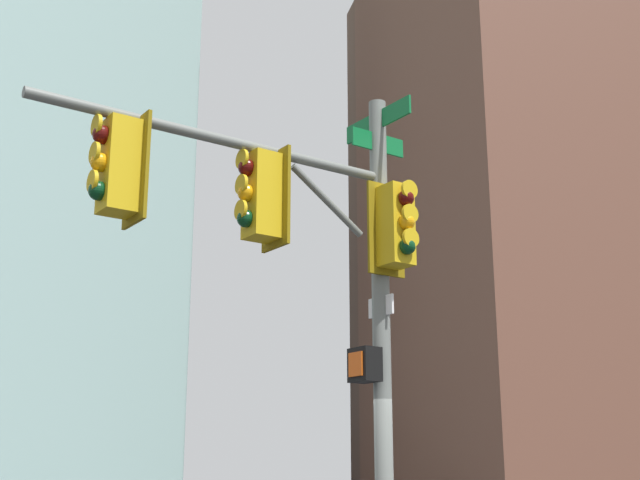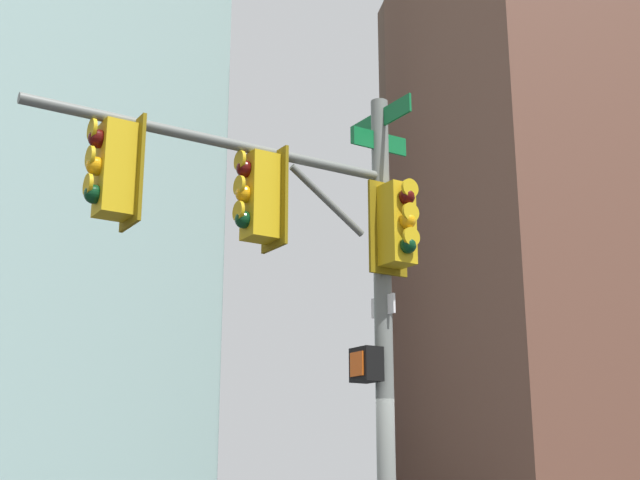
{
  "view_description": "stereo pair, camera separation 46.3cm",
  "coord_description": "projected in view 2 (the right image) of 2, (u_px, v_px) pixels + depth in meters",
  "views": [
    {
      "loc": [
        -9.48,
        3.15,
        1.67
      ],
      "look_at": [
        -0.02,
        0.96,
        4.3
      ],
      "focal_mm": 48.29,
      "sensor_mm": 36.0,
      "label": 1
    },
    {
      "loc": [
        -9.58,
        2.7,
        1.67
      ],
      "look_at": [
        -0.02,
        0.96,
        4.3
      ],
      "focal_mm": 48.29,
      "sensor_mm": 36.0,
      "label": 2
    }
  ],
  "objects": [
    {
      "name": "signal_pole_assembly",
      "position": [
        308.0,
        249.0,
        9.87
      ],
      "size": [
        2.31,
        4.51,
        6.27
      ],
      "rotation": [
        0.0,
        0.0,
        1.95
      ],
      "color": "slate",
      "rests_on": "ground_plane"
    },
    {
      "name": "building_brick_midblock",
      "position": [
        567.0,
        203.0,
        53.01
      ],
      "size": [
        19.86,
        18.4,
        35.47
      ],
      "primitive_type": "cube",
      "color": "brown",
      "rests_on": "ground_plane"
    }
  ]
}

